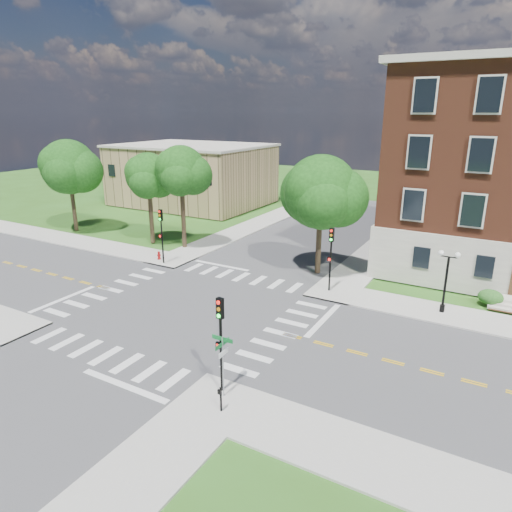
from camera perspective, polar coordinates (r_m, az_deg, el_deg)
The scene contains 19 objects.
ground at distance 31.76m, azimuth -8.69°, elevation -6.57°, with size 160.00×160.00×0.00m, color #2C5317.
road_ew at distance 31.76m, azimuth -8.69°, elevation -6.56°, with size 90.00×12.00×0.01m, color #3D3D3F.
road_ns at distance 31.76m, azimuth -8.69°, elevation -6.55°, with size 12.00×90.00×0.01m, color #3D3D3F.
sidewalk_ne at distance 40.13m, azimuth 23.82°, elevation -2.59°, with size 34.00×34.00×0.12m.
sidewalk_nw at distance 52.29m, azimuth -11.65°, elevation 3.09°, with size 34.00×34.00×0.12m.
crosswalk_east at distance 28.24m, azimuth 3.07°, elevation -9.61°, with size 2.20×10.20×0.02m, color silver, non-canonical shape.
stop_bar_east at distance 30.15m, azimuth 8.41°, elevation -7.93°, with size 0.40×5.50×0.00m, color silver.
secondary_building at distance 66.74m, azimuth -7.95°, elevation 10.11°, with size 20.40×15.40×8.30m.
tree_a at distance 53.97m, azimuth -22.36°, elevation 10.24°, with size 5.85×5.85×9.96m.
tree_b at distance 46.19m, azimuth -13.32°, elevation 9.73°, with size 4.38×4.38×9.01m.
tree_c at distance 44.00m, azimuth -9.36°, elevation 10.44°, with size 4.69×4.69×9.82m.
tree_d at distance 36.59m, azimuth 8.11°, elevation 7.88°, with size 5.88×5.88×9.65m.
traffic_signal_se at distance 21.37m, azimuth -4.46°, elevation -9.56°, with size 0.35×0.39×4.80m.
traffic_signal_ne at distance 33.62m, azimuth 9.34°, elevation 0.59°, with size 0.33×0.36×4.80m.
traffic_signal_nw at distance 40.21m, azimuth -11.75°, elevation 3.30°, with size 0.33×0.36×4.80m.
twin_lamp_west at distance 32.31m, azimuth 22.68°, elevation -2.55°, with size 1.36×0.36×4.23m.
street_sign_pole at distance 21.38m, azimuth -4.16°, elevation -12.23°, with size 1.10×1.10×3.10m.
push_button_post at distance 21.24m, azimuth -4.45°, elevation -17.28°, with size 0.14×0.21×1.20m.
fire_hydrant at distance 42.05m, azimuth -12.04°, elevation 0.05°, with size 0.35×0.35×0.75m.
Camera 1 is at (18.27, -22.51, 12.98)m, focal length 32.00 mm.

